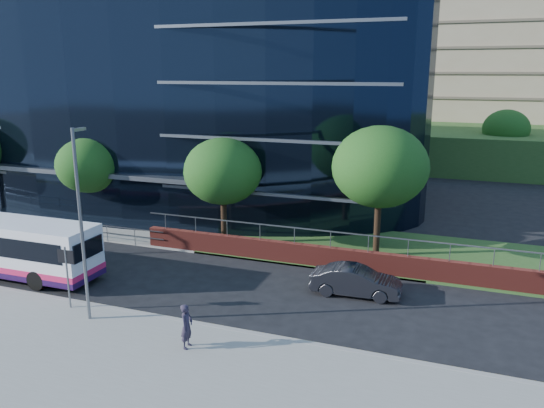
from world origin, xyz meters
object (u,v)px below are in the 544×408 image
at_px(tree_far_c, 223,171).
at_px(streetlight_east, 81,220).
at_px(tree_dist_e, 506,129).
at_px(street_sign, 67,264).
at_px(city_bus, 3,246).
at_px(parked_car, 356,281).
at_px(pedestrian, 187,326).
at_px(tree_far_b, 89,165).
at_px(tree_far_d, 380,167).

bearing_deg(tree_far_c, streetlight_east, -95.11).
bearing_deg(tree_dist_e, street_sign, -115.12).
distance_m(tree_dist_e, streetlight_east, 45.85).
xyz_separation_m(city_bus, parked_car, (17.59, 3.65, -0.86)).
bearing_deg(pedestrian, parked_car, -38.79).
distance_m(streetlight_east, parked_car, 12.52).
bearing_deg(city_bus, streetlight_east, -21.43).
height_order(city_bus, pedestrian, city_bus).
bearing_deg(pedestrian, street_sign, 73.95).
bearing_deg(tree_far_b, tree_far_d, 1.51).
xyz_separation_m(street_sign, tree_far_d, (11.50, 11.59, 3.04)).
distance_m(parked_car, pedestrian, 8.81).
bearing_deg(tree_far_d, tree_far_c, -173.66).
height_order(tree_dist_e, city_bus, tree_dist_e).
distance_m(tree_far_b, city_bus, 9.26).
xyz_separation_m(streetlight_east, pedestrian, (5.05, -0.72, -3.42)).
bearing_deg(street_sign, tree_far_c, 76.71).
xyz_separation_m(tree_dist_e, city_bus, (-25.61, -39.26, -2.98)).
height_order(tree_far_b, tree_dist_e, tree_dist_e).
relative_size(street_sign, city_bus, 0.26).
relative_size(tree_far_c, parked_car, 1.54).
bearing_deg(tree_far_b, streetlight_east, -52.37).
distance_m(street_sign, parked_car, 13.03).
height_order(tree_far_b, city_bus, tree_far_b).
bearing_deg(parked_car, street_sign, 114.48).
height_order(tree_far_b, tree_far_d, tree_far_d).
bearing_deg(street_sign, tree_far_d, 45.22).
height_order(street_sign, city_bus, street_sign).
relative_size(tree_dist_e, pedestrian, 3.76).
height_order(tree_far_b, streetlight_east, streetlight_east).
xyz_separation_m(street_sign, pedestrian, (6.55, -1.31, -1.13)).
bearing_deg(tree_dist_e, tree_far_b, -131.52).
bearing_deg(street_sign, tree_dist_e, 64.88).
bearing_deg(tree_far_d, tree_dist_e, 75.07).
bearing_deg(tree_dist_e, tree_far_d, -104.93).
bearing_deg(tree_far_d, pedestrian, -110.99).
xyz_separation_m(tree_far_c, parked_car, (8.98, -4.60, -3.84)).
bearing_deg(tree_far_d, tree_far_b, -178.49).
bearing_deg(streetlight_east, city_bus, 159.03).
distance_m(tree_far_d, streetlight_east, 15.77).
relative_size(city_bus, parked_car, 2.58).
xyz_separation_m(streetlight_east, parked_car, (9.98, 6.57, -3.75)).
height_order(street_sign, tree_dist_e, tree_dist_e).
distance_m(tree_far_d, parked_car, 7.18).
relative_size(parked_car, pedestrian, 2.43).
relative_size(street_sign, streetlight_east, 0.35).
bearing_deg(streetlight_east, tree_dist_e, 66.89).
bearing_deg(tree_far_b, tree_dist_e, 48.48).
relative_size(tree_far_d, parked_car, 1.77).
bearing_deg(parked_car, streetlight_east, 120.31).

